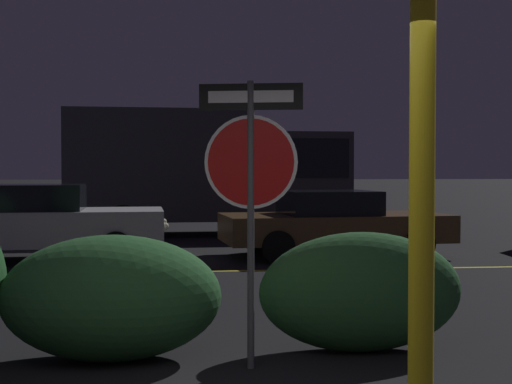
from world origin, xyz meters
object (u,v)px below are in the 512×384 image
stop_sign (251,165)px  yellow_pole_right (422,175)px  passing_car_2 (40,222)px  passing_car_3 (333,223)px  hedge_bush_2 (112,298)px  hedge_bush_3 (361,292)px  delivery_truck (211,169)px

stop_sign → yellow_pole_right: (0.78, -2.00, -0.07)m
yellow_pole_right → passing_car_2: size_ratio=0.71×
yellow_pole_right → passing_car_3: yellow_pole_right is taller
yellow_pole_right → hedge_bush_2: size_ratio=1.70×
passing_car_3 → hedge_bush_3: bearing=-15.6°
stop_sign → hedge_bush_3: (1.06, 0.44, -1.16)m
stop_sign → passing_car_3: 8.04m
passing_car_3 → stop_sign: bearing=-22.6°
passing_car_3 → delivery_truck: delivery_truck is taller
passing_car_3 → delivery_truck: 5.60m
hedge_bush_2 → hedge_bush_3: size_ratio=1.02×
hedge_bush_2 → passing_car_2: 7.45m
hedge_bush_2 → delivery_truck: bearing=83.7°
yellow_pole_right → hedge_bush_3: size_ratio=1.73×
hedge_bush_2 → passing_car_2: bearing=105.5°
stop_sign → hedge_bush_3: 1.63m
yellow_pole_right → hedge_bush_3: 2.69m
passing_car_2 → passing_car_3: size_ratio=1.01×
passing_car_3 → hedge_bush_2: bearing=-31.4°
yellow_pole_right → delivery_truck: size_ratio=0.45×
hedge_bush_3 → delivery_truck: delivery_truck is taller
stop_sign → hedge_bush_3: stop_sign is taller
hedge_bush_2 → delivery_truck: size_ratio=0.26×
passing_car_3 → delivery_truck: size_ratio=0.62×
stop_sign → delivery_truck: bearing=101.7°
stop_sign → passing_car_3: stop_sign is taller
stop_sign → hedge_bush_2: bearing=175.6°
yellow_pole_right → hedge_bush_2: bearing=129.8°
passing_car_2 → yellow_pole_right: bearing=19.4°
passing_car_2 → passing_car_3: passing_car_2 is taller
hedge_bush_3 → delivery_truck: 12.32m
hedge_bush_3 → yellow_pole_right: bearing=-96.5°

